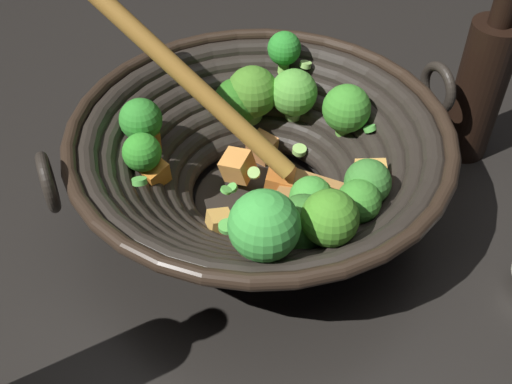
% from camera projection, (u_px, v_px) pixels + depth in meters
% --- Properties ---
extents(ground_plane, '(4.00, 4.00, 0.00)m').
position_uv_depth(ground_plane, '(260.00, 205.00, 0.63)').
color(ground_plane, black).
extents(wok, '(0.36, 0.38, 0.23)m').
position_uv_depth(wok, '(261.00, 155.00, 0.58)').
color(wok, black).
rests_on(wok, ground).
extents(soy_sauce_bottle, '(0.05, 0.05, 0.21)m').
position_uv_depth(soy_sauce_bottle, '(480.00, 86.00, 0.63)').
color(soy_sauce_bottle, black).
rests_on(soy_sauce_bottle, ground).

